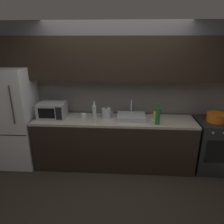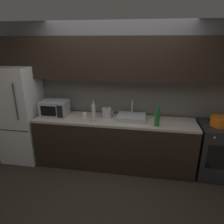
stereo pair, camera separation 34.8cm
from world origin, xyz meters
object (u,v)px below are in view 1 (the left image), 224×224
object	(u,v)px
cooking_pot	(216,117)
kettle	(106,113)
oven_range	(212,145)
wine_bottle_green	(158,116)
refrigerator	(15,118)
wine_bottle_clear	(94,114)
mug_white	(84,116)
mug_yellow	(156,115)
microwave	(52,110)

from	to	relation	value
cooking_pot	kettle	bearing A→B (deg)	178.19
oven_range	wine_bottle_green	world-z (taller)	wine_bottle_green
refrigerator	wine_bottle_clear	bearing A→B (deg)	-7.06
refrigerator	kettle	distance (m)	1.62
oven_range	wine_bottle_green	xyz separation A→B (m)	(-1.01, -0.18, 0.60)
refrigerator	cooking_pot	bearing A→B (deg)	0.00
oven_range	wine_bottle_green	bearing A→B (deg)	-169.92
wine_bottle_green	mug_white	size ratio (longest dim) A/B	4.02
wine_bottle_clear	wine_bottle_green	size ratio (longest dim) A/B	1.04
oven_range	mug_yellow	distance (m)	1.12
kettle	wine_bottle_green	world-z (taller)	wine_bottle_green
kettle	wine_bottle_green	bearing A→B (deg)	-15.66
refrigerator	wine_bottle_green	xyz separation A→B (m)	(2.47, -0.18, 0.17)
oven_range	mug_white	bearing A→B (deg)	179.84
microwave	wine_bottle_clear	bearing A→B (deg)	-14.46
wine_bottle_clear	microwave	bearing A→B (deg)	165.54
refrigerator	microwave	world-z (taller)	refrigerator
cooking_pot	oven_range	bearing A→B (deg)	-4.95
kettle	wine_bottle_clear	world-z (taller)	wine_bottle_clear
wine_bottle_clear	mug_yellow	xyz separation A→B (m)	(1.04, 0.29, -0.10)
microwave	cooking_pot	size ratio (longest dim) A/B	1.52
kettle	wine_bottle_clear	xyz separation A→B (m)	(-0.17, -0.24, 0.07)
wine_bottle_clear	cooking_pot	xyz separation A→B (m)	(2.01, 0.18, -0.08)
refrigerator	wine_bottle_clear	size ratio (longest dim) A/B	4.80
mug_yellow	cooking_pot	distance (m)	0.98
mug_white	microwave	bearing A→B (deg)	178.61
microwave	kettle	size ratio (longest dim) A/B	2.34
mug_yellow	refrigerator	bearing A→B (deg)	-177.40
wine_bottle_green	cooking_pot	bearing A→B (deg)	10.31
mug_yellow	oven_range	bearing A→B (deg)	-6.57
wine_bottle_clear	refrigerator	bearing A→B (deg)	172.94
refrigerator	wine_bottle_clear	world-z (taller)	refrigerator
oven_range	microwave	bearing A→B (deg)	179.60
microwave	mug_yellow	world-z (taller)	microwave
wine_bottle_green	refrigerator	bearing A→B (deg)	175.83
oven_range	cooking_pot	xyz separation A→B (m)	(-0.02, 0.00, 0.52)
kettle	wine_bottle_clear	size ratio (longest dim) A/B	0.54
kettle	wine_bottle_clear	bearing A→B (deg)	-125.85
microwave	wine_bottle_green	bearing A→B (deg)	-6.34
wine_bottle_clear	mug_yellow	size ratio (longest dim) A/B	3.56
microwave	wine_bottle_green	xyz separation A→B (m)	(1.79, -0.20, 0.01)
mug_white	wine_bottle_clear	bearing A→B (deg)	-40.72
mug_yellow	wine_bottle_green	bearing A→B (deg)	-92.92
refrigerator	kettle	size ratio (longest dim) A/B	8.97
mug_white	wine_bottle_green	bearing A→B (deg)	-8.52
oven_range	wine_bottle_green	distance (m)	1.18
microwave	mug_white	size ratio (longest dim) A/B	5.22
refrigerator	microwave	distance (m)	0.70
refrigerator	oven_range	world-z (taller)	refrigerator
microwave	cooking_pot	distance (m)	2.78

